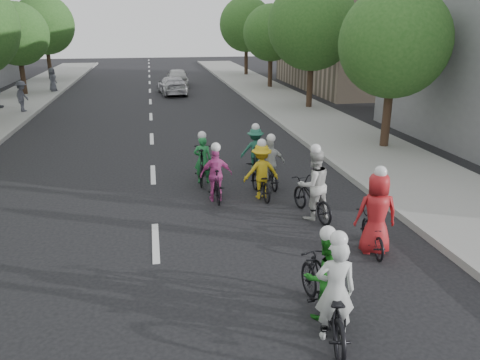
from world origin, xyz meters
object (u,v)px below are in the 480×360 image
object	(u,v)px
cyclist_2	(261,176)
follow_car_trail	(177,77)
cyclist_6	(313,192)
follow_car_lead	(172,85)
cyclist_4	(375,221)
cyclist_8	(270,169)
cyclist_1	(323,282)
cyclist_0	(332,301)
cyclist_3	(216,179)
spectator_0	(22,96)
cyclist_7	(255,153)
spectator_2	(52,79)
cyclist_5	(202,163)

from	to	relation	value
cyclist_2	follow_car_trail	bearing A→B (deg)	-92.26
cyclist_6	follow_car_lead	xyz separation A→B (m)	(-2.35, 22.23, -0.08)
cyclist_4	cyclist_8	size ratio (longest dim) A/B	1.18
cyclist_1	cyclist_8	xyz separation A→B (m)	(0.73, 6.45, -0.07)
cyclist_2	follow_car_trail	size ratio (longest dim) A/B	0.43
cyclist_1	cyclist_0	bearing A→B (deg)	79.25
cyclist_3	cyclist_0	bearing A→B (deg)	98.55
cyclist_0	spectator_0	world-z (taller)	cyclist_0
cyclist_7	spectator_2	bearing A→B (deg)	-54.41
cyclist_6	cyclist_7	xyz separation A→B (m)	(-0.57, 4.01, -0.06)
spectator_0	cyclist_7	bearing A→B (deg)	-130.20
cyclist_6	follow_car_lead	size ratio (longest dim) A/B	0.46
cyclist_0	cyclist_7	size ratio (longest dim) A/B	1.28
cyclist_7	follow_car_trail	bearing A→B (deg)	-77.53
cyclist_6	follow_car_trail	xyz separation A→B (m)	(-1.73, 26.72, 0.00)
cyclist_1	cyclist_8	bearing A→B (deg)	-101.27
cyclist_2	follow_car_lead	bearing A→B (deg)	-90.15
cyclist_5	cyclist_1	bearing A→B (deg)	109.17
cyclist_2	spectator_2	bearing A→B (deg)	-71.24
cyclist_0	follow_car_lead	world-z (taller)	cyclist_0
cyclist_1	cyclist_3	world-z (taller)	same
cyclist_0	follow_car_trail	distance (m)	31.25
cyclist_6	cyclist_3	bearing A→B (deg)	-48.91
cyclist_3	follow_car_lead	bearing A→B (deg)	-89.62
cyclist_7	spectator_2	distance (m)	22.46
cyclist_3	follow_car_trail	xyz separation A→B (m)	(0.45, 25.07, 0.08)
cyclist_4	spectator_0	xyz separation A→B (m)	(-11.18, 18.21, 0.27)
spectator_2	cyclist_7	bearing A→B (deg)	-140.29
cyclist_0	cyclist_8	world-z (taller)	cyclist_0
cyclist_1	cyclist_7	size ratio (longest dim) A/B	1.08
cyclist_3	spectator_0	distance (m)	16.78
cyclist_0	spectator_2	world-z (taller)	cyclist_0
cyclist_7	cyclist_8	distance (m)	1.55
cyclist_2	cyclist_5	size ratio (longest dim) A/B	0.89
cyclist_3	cyclist_6	bearing A→B (deg)	142.71
spectator_2	cyclist_3	bearing A→B (deg)	-146.22
cyclist_8	cyclist_7	bearing A→B (deg)	-87.97
cyclist_2	cyclist_4	size ratio (longest dim) A/B	0.89
follow_car_lead	spectator_0	distance (m)	10.14
cyclist_4	follow_car_trail	bearing A→B (deg)	-75.89
cyclist_8	cyclist_3	bearing A→B (deg)	23.18
spectator_0	follow_car_lead	bearing A→B (deg)	-42.94
cyclist_1	cyclist_7	bearing A→B (deg)	-99.25
cyclist_6	cyclist_7	distance (m)	4.05
cyclist_6	follow_car_trail	size ratio (longest dim) A/B	0.48
spectator_2	cyclist_4	bearing A→B (deg)	-143.35
cyclist_6	cyclist_7	size ratio (longest dim) A/B	1.18
cyclist_0	cyclist_1	size ratio (longest dim) A/B	1.18
cyclist_4	cyclist_5	distance (m)	6.07
cyclist_1	spectator_0	distance (m)	22.25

